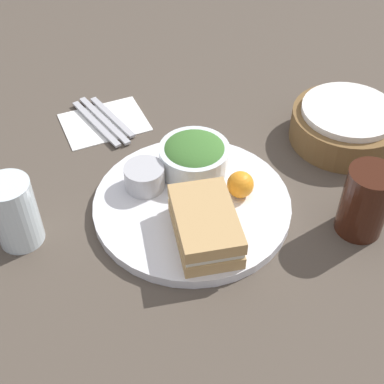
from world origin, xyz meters
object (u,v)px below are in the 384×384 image
at_px(fork, 96,123).
at_px(salad_bowl, 194,156).
at_px(water_glass, 14,213).
at_px(dressing_cup, 145,177).
at_px(bread_basket, 346,125).
at_px(spoon, 112,117).
at_px(drink_glass, 365,202).
at_px(knife, 104,120).
at_px(sandwich, 205,225).
at_px(plate, 192,205).

bearing_deg(fork, salad_bowl, -163.48).
bearing_deg(water_glass, dressing_cup, 94.55).
relative_size(bread_basket, spoon, 1.32).
relative_size(drink_glass, knife, 0.66).
height_order(salad_bowl, dressing_cup, salad_bowl).
distance_m(knife, spoon, 0.02).
bearing_deg(drink_glass, fork, -144.18).
xyz_separation_m(bread_basket, water_glass, (0.00, -0.60, 0.02)).
relative_size(salad_bowl, fork, 0.70).
height_order(spoon, water_glass, water_glass).
bearing_deg(sandwich, dressing_cup, -162.83).
xyz_separation_m(plate, bread_basket, (-0.05, 0.33, 0.03)).
distance_m(plate, sandwich, 0.09).
bearing_deg(spoon, bread_basket, -134.44).
height_order(sandwich, knife, sandwich).
distance_m(salad_bowl, water_glass, 0.30).
bearing_deg(drink_glass, bread_basket, 150.67).
bearing_deg(sandwich, plate, 170.48).
bearing_deg(plate, knife, -167.20).
bearing_deg(salad_bowl, sandwich, -17.96).
distance_m(salad_bowl, knife, 0.23).
bearing_deg(dressing_cup, fork, -173.52).
bearing_deg(plate, salad_bowl, 153.35).
height_order(fork, spoon, same).
bearing_deg(bread_basket, dressing_cup, -91.76).
bearing_deg(bread_basket, knife, -120.05).
bearing_deg(spoon, plate, 176.39).
xyz_separation_m(plate, drink_glass, (0.14, 0.22, 0.05)).
xyz_separation_m(sandwich, dressing_cup, (-0.14, -0.04, -0.01)).
distance_m(bread_basket, spoon, 0.44).
height_order(knife, spoon, same).
distance_m(sandwich, dressing_cup, 0.15).
relative_size(fork, water_glass, 1.48).
relative_size(knife, spoon, 1.17).
bearing_deg(salad_bowl, plate, -26.65).
relative_size(plate, bread_basket, 1.59).
xyz_separation_m(salad_bowl, water_glass, (0.02, -0.30, 0.01)).
bearing_deg(plate, drink_glass, 56.99).
bearing_deg(drink_glass, water_glass, -111.33).
xyz_separation_m(sandwich, bread_basket, (-0.13, 0.34, -0.01)).
distance_m(spoon, water_glass, 0.33).
bearing_deg(bread_basket, drink_glass, -29.33).
relative_size(dressing_cup, water_glass, 0.58).
bearing_deg(bread_basket, water_glass, -89.55).
relative_size(sandwich, salad_bowl, 1.30).
distance_m(salad_bowl, fork, 0.24).
relative_size(plate, sandwich, 2.06).
bearing_deg(plate, dressing_cup, -137.91).
xyz_separation_m(fork, water_glass, (0.23, -0.18, 0.05)).
height_order(plate, sandwich, sandwich).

